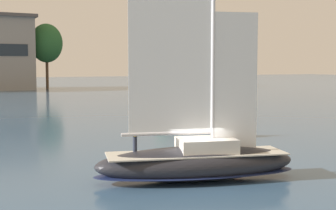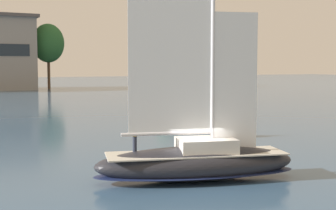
{
  "view_description": "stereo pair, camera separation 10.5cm",
  "coord_description": "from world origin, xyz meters",
  "px_view_note": "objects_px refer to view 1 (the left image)",
  "views": [
    {
      "loc": [
        -11.19,
        -18.97,
        5.49
      ],
      "look_at": [
        0.0,
        3.0,
        3.39
      ],
      "focal_mm": 50.0,
      "sensor_mm": 36.0,
      "label": 1
    },
    {
      "loc": [
        -11.1,
        -19.02,
        5.49
      ],
      "look_at": [
        0.0,
        3.0,
        3.39
      ],
      "focal_mm": 50.0,
      "sensor_mm": 36.0,
      "label": 2
    }
  ],
  "objects_px": {
    "sailboat_moored_outer_mooring": "(209,92)",
    "channel_buoy": "(241,128)",
    "tree_shore_center": "(47,43)",
    "tree_shore_left": "(166,52)",
    "sailboat_main": "(197,158)"
  },
  "relations": [
    {
      "from": "sailboat_main",
      "to": "tree_shore_center",
      "type": "bearing_deg",
      "value": 81.77
    },
    {
      "from": "channel_buoy",
      "to": "sailboat_moored_outer_mooring",
      "type": "bearing_deg",
      "value": 60.96
    },
    {
      "from": "tree_shore_left",
      "to": "tree_shore_center",
      "type": "relative_size",
      "value": 0.82
    },
    {
      "from": "sailboat_moored_outer_mooring",
      "to": "channel_buoy",
      "type": "bearing_deg",
      "value": -119.04
    },
    {
      "from": "tree_shore_center",
      "to": "tree_shore_left",
      "type": "bearing_deg",
      "value": -9.19
    },
    {
      "from": "tree_shore_left",
      "to": "channel_buoy",
      "type": "distance_m",
      "value": 82.83
    },
    {
      "from": "tree_shore_center",
      "to": "sailboat_moored_outer_mooring",
      "type": "relative_size",
      "value": 1.48
    },
    {
      "from": "tree_shore_left",
      "to": "tree_shore_center",
      "type": "height_order",
      "value": "tree_shore_center"
    },
    {
      "from": "sailboat_moored_outer_mooring",
      "to": "channel_buoy",
      "type": "height_order",
      "value": "sailboat_moored_outer_mooring"
    },
    {
      "from": "sailboat_main",
      "to": "sailboat_moored_outer_mooring",
      "type": "distance_m",
      "value": 61.62
    },
    {
      "from": "sailboat_main",
      "to": "sailboat_moored_outer_mooring",
      "type": "xyz_separation_m",
      "value": [
        33.12,
        51.96,
        -0.37
      ]
    },
    {
      "from": "tree_shore_center",
      "to": "sailboat_moored_outer_mooring",
      "type": "xyz_separation_m",
      "value": [
        19.98,
        -38.89,
        -9.87
      ]
    },
    {
      "from": "sailboat_moored_outer_mooring",
      "to": "channel_buoy",
      "type": "distance_m",
      "value": 47.8
    },
    {
      "from": "tree_shore_left",
      "to": "tree_shore_center",
      "type": "xyz_separation_m",
      "value": [
        -28.61,
        4.63,
        1.86
      ]
    },
    {
      "from": "channel_buoy",
      "to": "tree_shore_center",
      "type": "bearing_deg",
      "value": 87.71
    }
  ]
}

